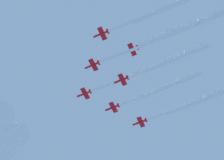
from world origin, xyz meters
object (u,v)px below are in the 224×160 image
at_px(jet_port_mid, 177,57).
at_px(jet_lead, 146,70).
at_px(jet_port_outer, 197,101).
at_px(jet_starboard_inner, 170,85).
at_px(jet_port_inner, 150,41).
at_px(jet_starboard_outer, 190,26).
at_px(jet_starboard_mid, 169,7).

bearing_deg(jet_port_mid, jet_lead, 52.65).
xyz_separation_m(jet_port_mid, jet_port_outer, (22.91, -18.56, -0.14)).
bearing_deg(jet_starboard_inner, jet_port_inner, 140.74).
bearing_deg(jet_starboard_outer, jet_lead, 28.60).
bearing_deg(jet_port_inner, jet_port_outer, -51.50).
bearing_deg(jet_port_mid, jet_port_inner, 107.85).
height_order(jet_lead, jet_port_outer, jet_lead).
relative_size(jet_starboard_mid, jet_starboard_outer, 1.12).
distance_m(jet_starboard_mid, jet_port_outer, 57.67).
distance_m(jet_port_inner, jet_port_mid, 18.08).
distance_m(jet_lead, jet_port_inner, 17.03).
bearing_deg(jet_starboard_mid, jet_starboard_outer, -63.18).
distance_m(jet_lead, jet_port_mid, 18.58).
height_order(jet_lead, jet_starboard_outer, jet_lead).
bearing_deg(jet_starboard_mid, jet_port_inner, 13.27).
height_order(jet_port_inner, jet_port_mid, jet_port_mid).
distance_m(jet_lead, jet_starboard_inner, 16.93).
bearing_deg(jet_lead, jet_port_outer, -70.71).
height_order(jet_starboard_inner, jet_starboard_outer, jet_starboard_inner).
xyz_separation_m(jet_port_inner, jet_starboard_mid, (-20.16, -4.75, -0.05)).
xyz_separation_m(jet_starboard_inner, jet_starboard_outer, (-35.59, -0.35, -1.73)).
bearing_deg(jet_lead, jet_starboard_mid, -176.45).
xyz_separation_m(jet_starboard_inner, jet_starboard_mid, (-42.67, 13.64, -1.55)).
relative_size(jet_port_inner, jet_starboard_outer, 1.00).
distance_m(jet_port_outer, jet_starboard_outer, 44.89).
height_order(jet_starboard_mid, jet_starboard_outer, jet_starboard_mid).
xyz_separation_m(jet_port_inner, jet_port_mid, (5.54, -17.21, 0.27)).
xyz_separation_m(jet_port_inner, jet_starboard_inner, (22.51, -18.40, 1.50)).
bearing_deg(jet_port_outer, jet_port_mid, 140.99).
height_order(jet_lead, jet_port_mid, jet_lead).
bearing_deg(jet_port_mid, jet_starboard_inner, -4.01).
distance_m(jet_port_mid, jet_starboard_mid, 28.56).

